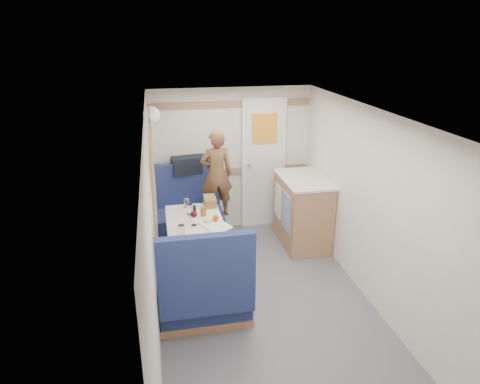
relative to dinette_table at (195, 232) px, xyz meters
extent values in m
plane|color=#515156|center=(0.65, -1.00, -0.57)|extent=(4.50, 4.50, 0.00)
plane|color=silver|center=(0.65, -1.00, 1.43)|extent=(4.50, 4.50, 0.00)
cube|color=silver|center=(0.65, 1.25, 0.43)|extent=(2.20, 0.02, 2.00)
cube|color=silver|center=(-0.45, -1.00, 0.43)|extent=(0.02, 4.50, 2.00)
cube|color=silver|center=(1.75, -1.00, 0.43)|extent=(0.02, 4.50, 2.00)
cube|color=#9E6D47|center=(0.65, 1.23, 0.28)|extent=(2.15, 0.02, 0.08)
cube|color=#9E6D47|center=(0.65, 1.23, 1.21)|extent=(2.15, 0.02, 0.08)
cube|color=#B6BDA0|center=(-0.43, 0.00, 0.68)|extent=(0.04, 1.30, 0.72)
cube|color=white|center=(1.10, 1.22, 0.36)|extent=(0.62, 0.04, 1.86)
cube|color=orange|center=(1.10, 1.19, 0.88)|extent=(0.34, 0.03, 0.40)
cylinder|color=silver|center=(0.88, 1.17, 0.38)|extent=(0.04, 0.10, 0.04)
cube|color=white|center=(0.00, 0.00, 0.13)|extent=(0.62, 0.92, 0.04)
cylinder|color=silver|center=(0.00, 0.00, -0.22)|extent=(0.08, 0.08, 0.66)
cylinder|color=silver|center=(0.00, 0.00, -0.55)|extent=(0.36, 0.36, 0.03)
cube|color=navy|center=(0.00, 0.80, -0.34)|extent=(0.88, 0.50, 0.45)
cube|color=navy|center=(0.00, 1.08, 0.08)|extent=(0.88, 0.10, 0.80)
cube|color=#9E6D47|center=(0.00, 0.80, -0.53)|extent=(0.90, 0.52, 0.08)
cube|color=navy|center=(0.00, -0.80, -0.34)|extent=(0.88, 0.50, 0.45)
cube|color=navy|center=(0.00, -1.08, 0.08)|extent=(0.88, 0.10, 0.80)
cube|color=#9E6D47|center=(0.00, -0.80, -0.53)|extent=(0.90, 0.52, 0.08)
cube|color=#9E6D47|center=(0.00, 1.12, 0.31)|extent=(0.90, 0.14, 0.04)
sphere|color=white|center=(-0.39, 0.85, 1.18)|extent=(0.20, 0.20, 0.20)
cube|color=#9E6D47|center=(1.47, 0.55, -0.12)|extent=(0.54, 0.90, 0.90)
cube|color=silver|center=(1.47, 0.55, 0.34)|extent=(0.56, 0.92, 0.03)
cube|color=#5972B2|center=(1.19, 0.37, -0.02)|extent=(0.01, 0.30, 0.48)
cube|color=silver|center=(1.19, 0.73, -0.02)|extent=(0.01, 0.28, 0.44)
imported|color=brown|center=(0.36, 0.68, 0.44)|extent=(0.42, 0.29, 1.12)
cube|color=black|center=(0.06, 1.12, 0.45)|extent=(0.49, 0.29, 0.22)
cube|color=white|center=(0.20, -0.22, 0.16)|extent=(0.36, 0.40, 0.02)
sphere|color=orange|center=(0.22, -0.12, 0.21)|extent=(0.07, 0.07, 0.07)
cube|color=#EFD28A|center=(0.14, -0.14, 0.19)|extent=(0.10, 0.07, 0.03)
cylinder|color=white|center=(-0.02, -0.16, 0.16)|extent=(0.06, 0.06, 0.01)
cylinder|color=white|center=(-0.02, -0.16, 0.21)|extent=(0.01, 0.01, 0.10)
sphere|color=#450714|center=(-0.02, -0.16, 0.28)|extent=(0.08, 0.08, 0.08)
cylinder|color=white|center=(-0.17, -0.38, 0.21)|extent=(0.07, 0.07, 0.12)
cylinder|color=silver|center=(-0.05, 0.38, 0.20)|extent=(0.06, 0.06, 0.10)
cylinder|color=silver|center=(-0.03, 0.16, 0.21)|extent=(0.07, 0.07, 0.12)
cylinder|color=#925215|center=(0.11, 0.08, 0.21)|extent=(0.07, 0.07, 0.11)
cylinder|color=black|center=(0.02, 0.15, 0.21)|extent=(0.04, 0.04, 0.10)
cylinder|color=white|center=(-0.03, 0.00, 0.20)|extent=(0.03, 0.03, 0.09)
cube|color=olive|center=(0.22, 0.38, 0.21)|extent=(0.14, 0.25, 0.10)
camera|label=1|loc=(-0.35, -4.37, 2.14)|focal=32.00mm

